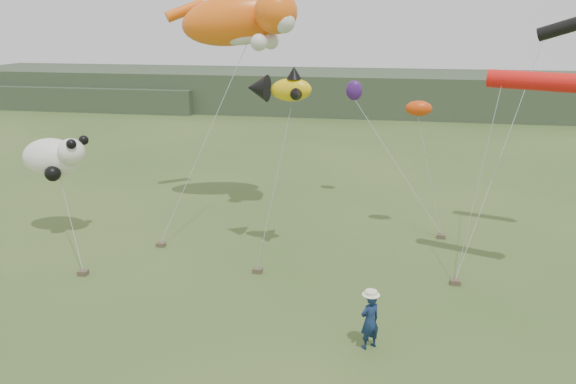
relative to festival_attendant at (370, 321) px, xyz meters
name	(u,v)px	position (x,y,z in m)	size (l,w,h in m)	color
ground	(303,327)	(-2.10, 0.80, -0.88)	(120.00, 120.00, 0.00)	#385123
headland	(339,92)	(-5.21, 45.49, 1.05)	(90.00, 13.00, 4.00)	#2D3D28
festival_attendant	(370,321)	(0.00, 0.00, 0.00)	(0.64, 0.42, 1.75)	#14264C
sandbag_anchors	(281,260)	(-3.73, 5.54, -0.79)	(14.19, 6.60, 0.18)	brown
cat_kite	(244,19)	(-6.62, 11.67, 8.45)	(6.89, 3.79, 3.12)	orange
fish_kite	(279,88)	(-3.93, 6.24, 5.93)	(2.69, 1.80, 1.37)	yellow
tube_kites	(565,56)	(6.29, 7.26, 7.17)	(5.38, 5.52, 2.94)	black
panda_kite	(55,157)	(-14.02, 6.84, 2.67)	(3.05, 1.97, 1.90)	white
misc_kites	(384,99)	(-0.07, 12.10, 4.86)	(4.05, 5.25, 1.02)	#D93F0B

